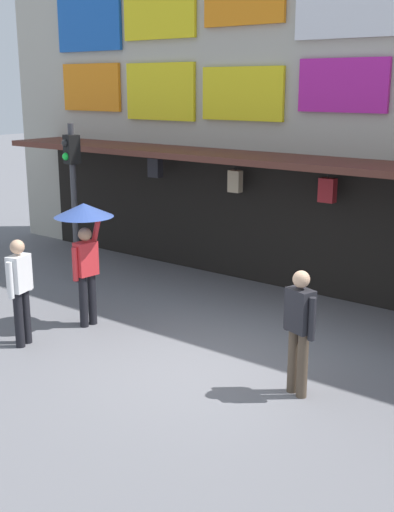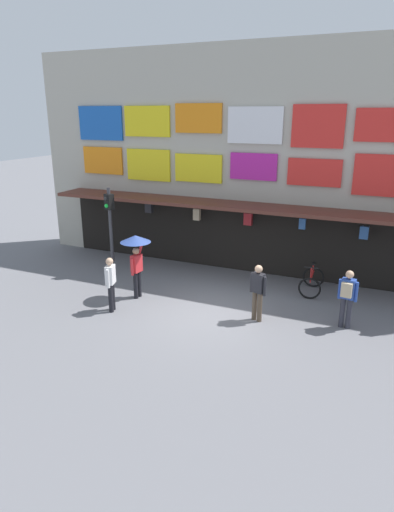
% 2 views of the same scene
% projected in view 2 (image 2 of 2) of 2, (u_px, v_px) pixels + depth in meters
% --- Properties ---
extents(ground_plane, '(80.00, 80.00, 0.00)m').
position_uv_depth(ground_plane, '(210.00, 312.00, 13.35)').
color(ground_plane, slate).
extents(shopfront, '(18.00, 2.60, 8.00)m').
position_uv_depth(shopfront, '(258.00, 163.00, 16.11)').
color(shopfront, '#B2AD9E').
rests_on(shopfront, ground).
extents(traffic_light_near, '(0.33, 0.35, 3.20)m').
position_uv_depth(traffic_light_near, '(110.00, 217.00, 15.94)').
color(traffic_light_near, '#38383D').
rests_on(traffic_light_near, ground).
extents(bicycle_parked, '(0.79, 1.20, 1.05)m').
position_uv_depth(bicycle_parked, '(312.00, 282.00, 14.69)').
color(bicycle_parked, black).
rests_on(bicycle_parked, ground).
extents(pedestrian_with_umbrella, '(0.96, 0.96, 2.08)m').
position_uv_depth(pedestrian_with_umbrella, '(136.00, 249.00, 13.95)').
color(pedestrian_with_umbrella, black).
rests_on(pedestrian_with_umbrella, ground).
extents(pedestrian_in_green, '(0.53, 0.39, 1.68)m').
position_uv_depth(pedestrian_in_green, '(347.00, 295.00, 12.11)').
color(pedestrian_in_green, '#2D2D38').
rests_on(pedestrian_in_green, ground).
extents(pedestrian_in_yellow, '(0.31, 0.51, 1.68)m').
position_uv_depth(pedestrian_in_yellow, '(111.00, 281.00, 13.18)').
color(pedestrian_in_yellow, black).
rests_on(pedestrian_in_yellow, ground).
extents(pedestrian_in_white, '(0.51, 0.32, 1.68)m').
position_uv_depth(pedestrian_in_white, '(258.00, 290.00, 12.56)').
color(pedestrian_in_white, brown).
rests_on(pedestrian_in_white, ground).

